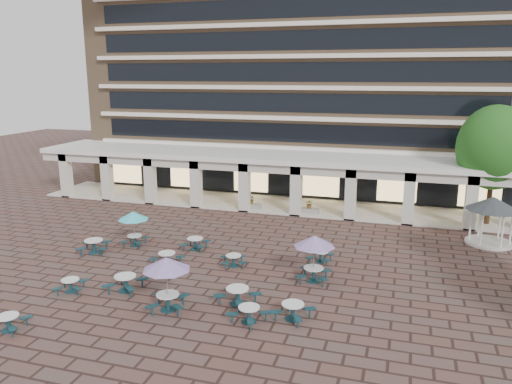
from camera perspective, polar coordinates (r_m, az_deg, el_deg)
ground at (r=28.81m, az=-5.05°, el=-8.80°), size 120.00×120.00×0.00m
apartment_building at (r=51.21m, az=5.68°, el=15.25°), size 40.00×15.50×25.20m
retail_arcade at (r=41.52m, az=2.48°, el=2.45°), size 42.00×6.60×4.40m
picnic_table_0 at (r=27.48m, az=-20.44°, el=-9.85°), size 1.80×1.80×0.68m
picnic_table_1 at (r=24.67m, az=-26.47°, el=-13.12°), size 1.72×1.72×0.70m
picnic_table_2 at (r=23.17m, az=4.23°, el=-13.28°), size 2.04×2.04×0.77m
picnic_table_3 at (r=22.91m, az=-0.80°, el=-13.65°), size 2.00×2.00×0.73m
picnic_table_4 at (r=32.82m, az=-13.84°, el=-2.79°), size 1.97×1.97×2.28m
picnic_table_5 at (r=26.69m, az=-14.70°, el=-9.90°), size 1.89×1.89×0.83m
picnic_table_6 at (r=23.58m, az=-10.21°, el=-8.30°), size 2.26×2.26×2.61m
picnic_table_7 at (r=24.49m, az=-2.13°, el=-11.62°), size 2.27×2.27×0.84m
picnic_table_8 at (r=32.65m, az=-18.05°, el=-5.79°), size 2.25×2.25×0.84m
picnic_table_9 at (r=29.65m, az=-10.15°, el=-7.38°), size 1.92×1.92×0.75m
picnic_table_10 at (r=29.05m, az=-2.59°, el=-7.71°), size 1.83×1.83×0.67m
picnic_table_11 at (r=26.53m, az=6.69°, el=-5.80°), size 2.22×2.22×2.56m
picnic_table_12 at (r=31.90m, az=-6.97°, el=-5.76°), size 1.73×1.73×0.75m
picnic_table_13 at (r=29.88m, az=7.38°, el=-7.21°), size 1.59×1.59×0.67m
gazebo at (r=35.60m, az=25.42°, el=-1.76°), size 3.35×3.35×3.12m
tree_east_c at (r=39.37m, az=25.63°, el=4.59°), size 5.27×5.27×8.78m
planter_left at (r=40.75m, az=-0.52°, el=-1.37°), size 1.50×0.77×1.24m
planter_right at (r=39.62m, az=6.13°, el=-1.88°), size 1.50×0.62×1.23m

